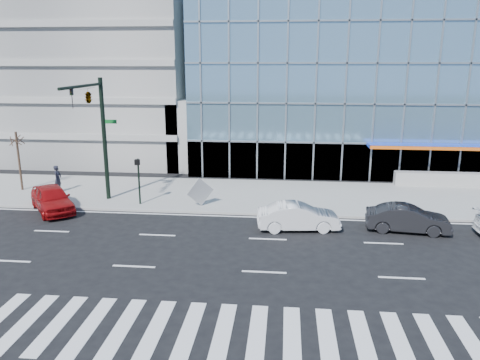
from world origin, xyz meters
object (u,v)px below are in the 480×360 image
object	(u,v)px
traffic_signal	(93,111)
red_sedan	(52,199)
white_sedan	(298,217)
dark_sedan	(408,219)
street_tree_near	(17,140)
ped_signal_post	(138,174)
pedestrian	(58,179)
tilted_panel	(200,192)

from	to	relation	value
traffic_signal	red_sedan	size ratio (longest dim) A/B	1.66
traffic_signal	white_sedan	bearing A→B (deg)	-13.05
dark_sedan	street_tree_near	bearing A→B (deg)	84.29
traffic_signal	dark_sedan	distance (m)	19.57
white_sedan	ped_signal_post	bearing A→B (deg)	65.21
white_sedan	street_tree_near	bearing A→B (deg)	66.65
ped_signal_post	red_sedan	world-z (taller)	ped_signal_post
street_tree_near	white_sedan	world-z (taller)	street_tree_near
ped_signal_post	dark_sedan	size ratio (longest dim) A/B	0.67
street_tree_near	red_sedan	world-z (taller)	street_tree_near
pedestrian	tilted_panel	distance (m)	10.81
tilted_panel	traffic_signal	bearing A→B (deg)	151.02
traffic_signal	dark_sedan	world-z (taller)	traffic_signal
white_sedan	dark_sedan	size ratio (longest dim) A/B	1.02
street_tree_near	red_sedan	bearing A→B (deg)	-43.00
dark_sedan	red_sedan	distance (m)	21.30
ped_signal_post	red_sedan	bearing A→B (deg)	-163.51
traffic_signal	street_tree_near	bearing A→B (deg)	157.29
traffic_signal	dark_sedan	bearing A→B (deg)	-8.06
dark_sedan	white_sedan	bearing A→B (deg)	99.31
street_tree_near	pedestrian	world-z (taller)	street_tree_near
traffic_signal	ped_signal_post	size ratio (longest dim) A/B	2.67
street_tree_near	dark_sedan	xyz separation A→B (m)	(25.62, -5.57, -3.04)
ped_signal_post	red_sedan	xyz separation A→B (m)	(-5.13, -1.52, -1.32)
ped_signal_post	dark_sedan	world-z (taller)	ped_signal_post
tilted_panel	ped_signal_post	bearing A→B (deg)	148.03
white_sedan	red_sedan	size ratio (longest dim) A/B	0.94
white_sedan	tilted_panel	bearing A→B (deg)	54.62
dark_sedan	red_sedan	xyz separation A→B (m)	(-21.25, 1.49, 0.08)
street_tree_near	pedestrian	distance (m)	3.95
ped_signal_post	red_sedan	size ratio (longest dim) A/B	0.62
traffic_signal	street_tree_near	world-z (taller)	traffic_signal
white_sedan	red_sedan	bearing A→B (deg)	76.61
traffic_signal	tilted_panel	bearing A→B (deg)	3.81
ped_signal_post	tilted_panel	distance (m)	4.12
red_sedan	pedestrian	world-z (taller)	pedestrian
ped_signal_post	pedestrian	bearing A→B (deg)	161.02
pedestrian	tilted_panel	xyz separation A→B (m)	(10.58, -2.22, -0.04)
red_sedan	white_sedan	bearing A→B (deg)	-45.86
street_tree_near	pedestrian	bearing A→B (deg)	-5.62
traffic_signal	pedestrian	world-z (taller)	traffic_signal
street_tree_near	ped_signal_post	bearing A→B (deg)	-15.06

